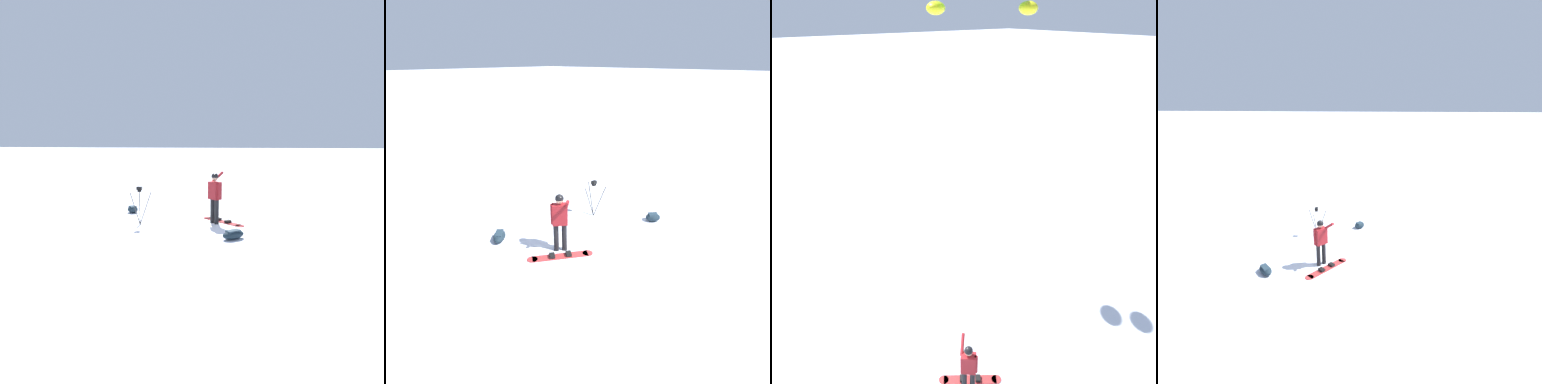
% 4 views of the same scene
% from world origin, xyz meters
% --- Properties ---
extents(snowboarder, '(0.75, 0.48, 1.66)m').
position_xyz_m(snowboarder, '(0.66, 0.69, 0.99)').
color(snowboarder, black).
rests_on(snowboarder, ground_plane).
extents(snowboard, '(1.18, 1.45, 0.10)m').
position_xyz_m(snowboard, '(0.43, 0.94, 0.02)').
color(snowboard, '#B23333').
rests_on(snowboard, ground_plane).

